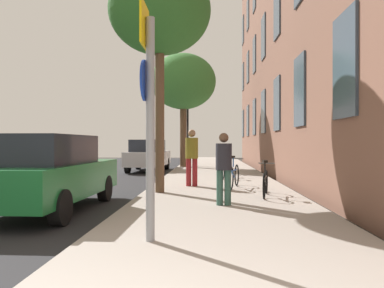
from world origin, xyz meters
The scene contains 16 objects.
ground_plane centered at (-2.40, 15.00, 0.00)m, with size 41.80×41.80×0.00m, color #332D28.
road_asphalt centered at (-4.50, 15.00, 0.01)m, with size 7.00×38.00×0.01m, color #232326.
sidewalk centered at (1.10, 15.00, 0.06)m, with size 4.20×38.00×0.12m, color #9E9389.
building_facade centered at (3.69, 14.50, 7.65)m, with size 0.56×27.00×15.27m.
sign_post centered at (-0.01, 3.33, 1.98)m, with size 0.16×0.60×3.24m.
traffic_light centered at (-0.56, 20.49, 2.44)m, with size 0.43×0.24×3.37m.
tree_near centered at (-0.53, 8.37, 5.02)m, with size 2.78×2.78×6.12m.
tree_far centered at (-0.64, 19.38, 4.92)m, with size 3.70×3.70×6.41m.
bicycle_0 centered at (2.23, 7.71, 0.48)m, with size 0.50×1.61×0.92m.
bicycle_1 centered at (1.57, 9.51, 0.50)m, with size 0.54×1.62×0.96m.
bicycle_2 centered at (1.43, 12.59, 0.48)m, with size 0.50×1.61×0.93m.
bicycle_3 centered at (1.42, 14.80, 0.49)m, with size 0.50×1.69×0.96m.
pedestrian_0 centered at (1.13, 6.33, 1.01)m, with size 0.47×0.47×1.56m.
pedestrian_1 centered at (0.28, 9.87, 1.13)m, with size 0.55×0.55×1.76m.
car_0 centered at (-2.63, 6.01, 0.84)m, with size 1.91×4.39×1.62m.
car_1 centered at (-2.31, 17.41, 0.84)m, with size 1.83×4.34×1.62m.
Camera 1 is at (0.81, -1.73, 1.46)m, focal length 34.94 mm.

